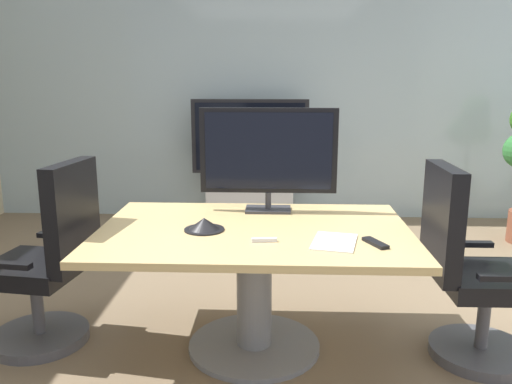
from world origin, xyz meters
The scene contains 11 objects.
ground_plane centered at (0.00, 0.00, 0.00)m, with size 7.23×7.23×0.00m, color #7A664C.
wall_back_glass_partition centered at (0.00, 2.86, 1.48)m, with size 6.23×0.10×2.96m, color #9EB2B7.
conference_table centered at (-0.05, -0.09, 0.53)m, with size 1.72×1.13×0.72m.
office_chair_left centered at (-1.23, -0.08, 0.46)m, with size 0.62×0.60×1.09m.
office_chair_right centered at (1.13, -0.14, 0.46)m, with size 0.60×0.57×1.09m.
tv_monitor centered at (0.02, 0.30, 1.08)m, with size 0.84×0.18×0.64m.
wall_display_unit centered at (-0.21, 2.51, 0.44)m, with size 1.20×0.36×1.31m.
conference_phone centered at (-0.32, -0.14, 0.76)m, with size 0.22×0.22×0.07m.
remote_control centered at (0.57, -0.35, 0.73)m, with size 0.05×0.17×0.02m, color black.
whiteboard_marker centered at (0.01, -0.33, 0.73)m, with size 0.13×0.02×0.02m, color silver.
paper_notepad centered at (0.37, -0.32, 0.73)m, with size 0.21×0.30×0.01m, color white.
Camera 1 is at (0.07, -2.85, 1.56)m, focal length 36.59 mm.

